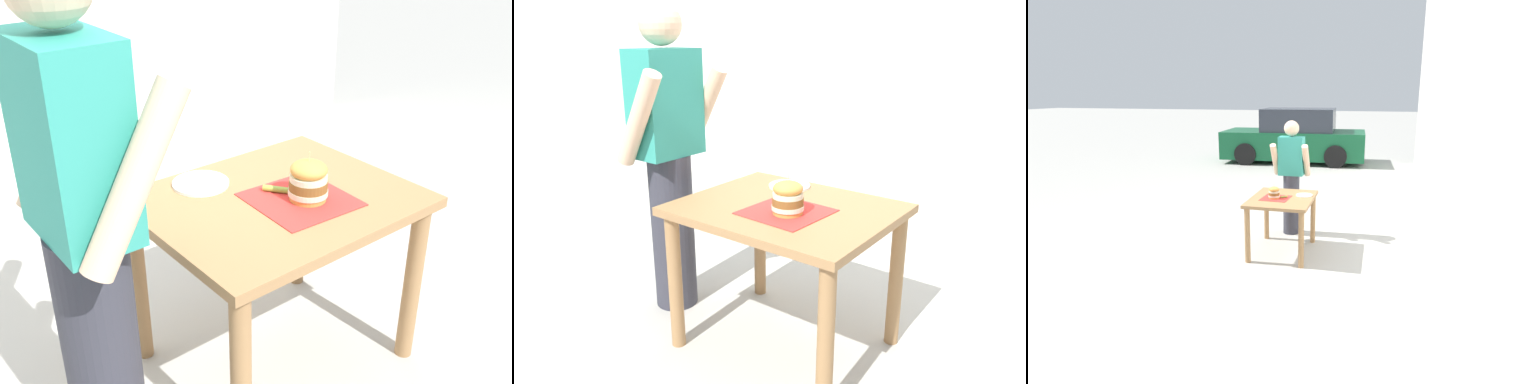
{
  "view_description": "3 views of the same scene",
  "coord_description": "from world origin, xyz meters",
  "views": [
    {
      "loc": [
        -1.5,
        1.29,
        1.77
      ],
      "look_at": [
        0.0,
        0.1,
        0.8
      ],
      "focal_mm": 42.0,
      "sensor_mm": 36.0,
      "label": 1
    },
    {
      "loc": [
        -1.83,
        -1.28,
        1.53
      ],
      "look_at": [
        0.0,
        0.1,
        0.8
      ],
      "focal_mm": 35.0,
      "sensor_mm": 36.0,
      "label": 2
    },
    {
      "loc": [
        1.19,
        -4.87,
        2.09
      ],
      "look_at": [
        0.0,
        0.1,
        0.8
      ],
      "focal_mm": 28.0,
      "sensor_mm": 36.0,
      "label": 3
    }
  ],
  "objects": [
    {
      "name": "building_wall",
      "position": [
        2.36,
        2.43,
        3.33
      ],
      "size": [
        0.3,
        10.0,
        6.67
      ],
      "primitive_type": "cube",
      "color": "silver",
      "rests_on": "ground"
    },
    {
      "name": "parked_car_near_curb",
      "position": [
        -1.3,
        6.98,
        0.72
      ],
      "size": [
        4.29,
        2.01,
        1.6
      ],
      "color": "#145933",
      "rests_on": "ground"
    },
    {
      "name": "serving_paper",
      "position": [
        -0.07,
        -0.05,
        0.75
      ],
      "size": [
        0.37,
        0.37,
        0.0
      ],
      "primitive_type": "cube",
      "rotation": [
        0.0,
        0.0,
        -0.06
      ],
      "color": "red",
      "rests_on": "patio_table"
    },
    {
      "name": "side_plate_with_forks",
      "position": [
        0.26,
        0.17,
        0.76
      ],
      "size": [
        0.22,
        0.22,
        0.02
      ],
      "color": "white",
      "rests_on": "patio_table"
    },
    {
      "name": "diner_across_table",
      "position": [
        -0.05,
        0.76,
        0.88
      ],
      "size": [
        0.55,
        0.35,
        1.69
      ],
      "color": "#33333D",
      "rests_on": "ground"
    },
    {
      "name": "ground_plane",
      "position": [
        0.0,
        0.0,
        0.0
      ],
      "size": [
        80.0,
        80.0,
        0.0
      ],
      "primitive_type": "plane",
      "color": "#ADAAA3"
    },
    {
      "name": "pickle_spear",
      "position": [
        0.03,
        -0.01,
        0.77
      ],
      "size": [
        0.09,
        0.08,
        0.02
      ],
      "primitive_type": "cylinder",
      "rotation": [
        0.0,
        1.57,
        0.63
      ],
      "color": "#8EA83D",
      "rests_on": "serving_paper"
    },
    {
      "name": "patio_table",
      "position": [
        0.0,
        0.0,
        0.62
      ],
      "size": [
        0.8,
        0.98,
        0.75
      ],
      "color": "#9E7247",
      "rests_on": "ground"
    },
    {
      "name": "sandwich",
      "position": [
        -0.09,
        -0.07,
        0.83
      ],
      "size": [
        0.15,
        0.15,
        0.19
      ],
      "color": "gold",
      "rests_on": "serving_paper"
    }
  ]
}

